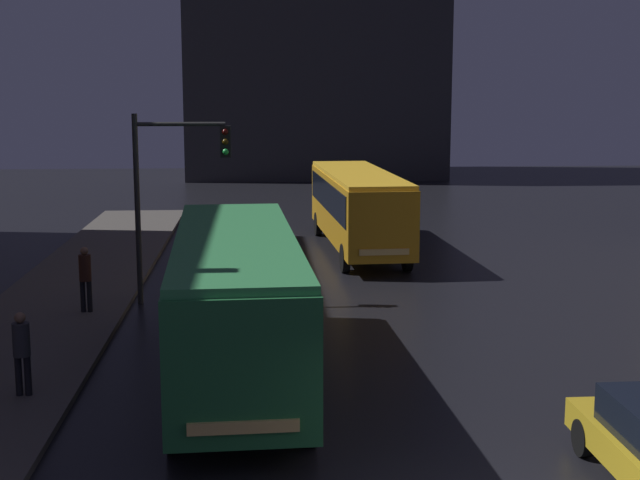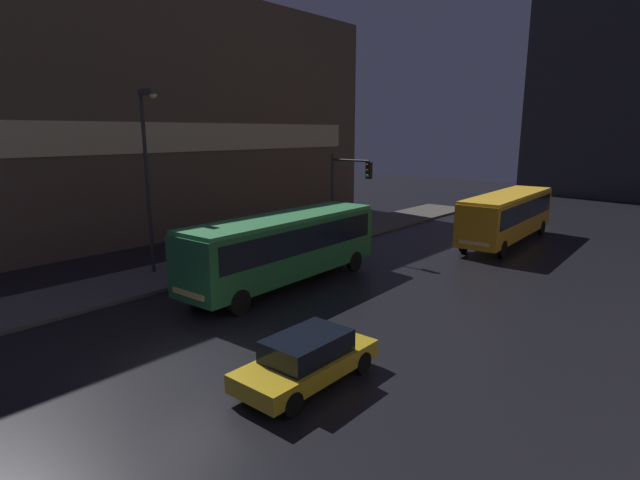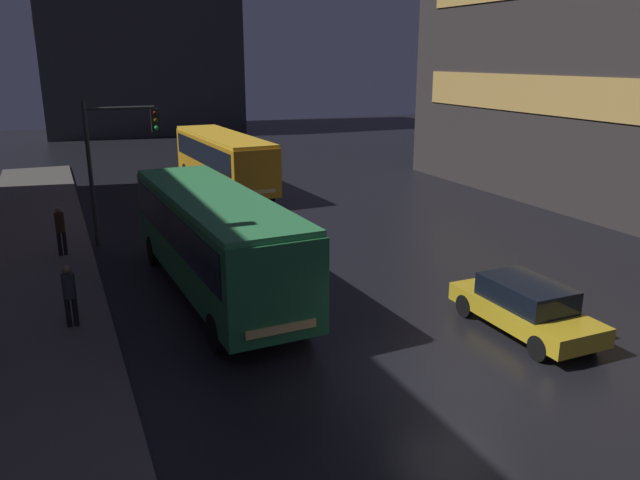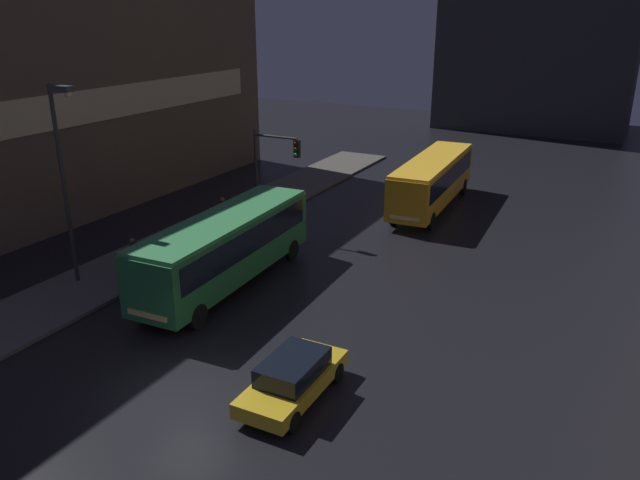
{
  "view_description": "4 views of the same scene",
  "coord_description": "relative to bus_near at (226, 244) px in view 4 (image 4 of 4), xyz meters",
  "views": [
    {
      "loc": [
        -3.25,
        -11.21,
        6.22
      ],
      "look_at": [
        -1.79,
        9.8,
        2.64
      ],
      "focal_mm": 50.0,
      "sensor_mm": 36.0,
      "label": 1
    },
    {
      "loc": [
        11.59,
        -7.91,
        6.82
      ],
      "look_at": [
        -1.2,
        6.94,
        2.54
      ],
      "focal_mm": 28.0,
      "sensor_mm": 36.0,
      "label": 2
    },
    {
      "loc": [
        -8.04,
        -10.5,
        7.07
      ],
      "look_at": [
        -0.58,
        6.72,
        1.56
      ],
      "focal_mm": 35.0,
      "sensor_mm": 36.0,
      "label": 3
    },
    {
      "loc": [
        11.56,
        -12.91,
        11.49
      ],
      "look_at": [
        -1.01,
        11.0,
        1.43
      ],
      "focal_mm": 35.0,
      "sensor_mm": 36.0,
      "label": 4
    }
  ],
  "objects": [
    {
      "name": "bus_near",
      "position": [
        0.0,
        0.0,
        0.0
      ],
      "size": [
        3.02,
        10.65,
        3.17
      ],
      "rotation": [
        0.0,
        0.0,
        3.18
      ],
      "color": "#236B38",
      "rests_on": "ground"
    },
    {
      "name": "sidewalk_left",
      "position": [
        -5.24,
        2.54,
        -1.88
      ],
      "size": [
        4.0,
        48.0,
        0.15
      ],
      "color": "#56514C",
      "rests_on": "ground"
    },
    {
      "name": "ground_plane",
      "position": [
        3.76,
        -7.46,
        -1.96
      ],
      "size": [
        120.0,
        120.0,
        0.0
      ],
      "primitive_type": "plane",
      "color": "black"
    },
    {
      "name": "pedestrian_mid",
      "position": [
        -4.26,
        5.61,
        -0.75
      ],
      "size": [
        0.42,
        0.42,
        1.82
      ],
      "rotation": [
        0.0,
        0.0,
        1.25
      ],
      "color": "black",
      "rests_on": "sidewalk_left"
    },
    {
      "name": "bus_far",
      "position": [
        4.32,
        15.14,
        -0.05
      ],
      "size": [
        2.92,
        10.87,
        3.09
      ],
      "rotation": [
        0.0,
        0.0,
        3.19
      ],
      "color": "orange",
      "rests_on": "ground"
    },
    {
      "name": "traffic_light_main",
      "position": [
        -1.99,
        7.02,
        1.78
      ],
      "size": [
        2.79,
        0.35,
        5.53
      ],
      "color": "#2D2D2D",
      "rests_on": "ground"
    },
    {
      "name": "pedestrian_near",
      "position": [
        -4.24,
        -1.2,
        -0.81
      ],
      "size": [
        0.46,
        0.46,
        1.71
      ],
      "rotation": [
        0.0,
        0.0,
        3.64
      ],
      "color": "black",
      "rests_on": "sidewalk_left"
    },
    {
      "name": "street_lamp_sidewalk",
      "position": [
        -5.8,
        -2.94,
        3.75
      ],
      "size": [
        1.25,
        0.36,
        8.53
      ],
      "color": "#2D2D2D",
      "rests_on": "sidewalk_left"
    },
    {
      "name": "building_left_tower",
      "position": [
        -16.99,
        5.21,
        5.89
      ],
      "size": [
        10.07,
        31.92,
        15.7
      ],
      "color": "brown",
      "rests_on": "ground"
    },
    {
      "name": "car_taxi",
      "position": [
        6.83,
        -6.01,
        -1.23
      ],
      "size": [
        1.84,
        4.34,
        1.41
      ],
      "rotation": [
        0.0,
        0.0,
        3.15
      ],
      "color": "gold",
      "rests_on": "ground"
    }
  ]
}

